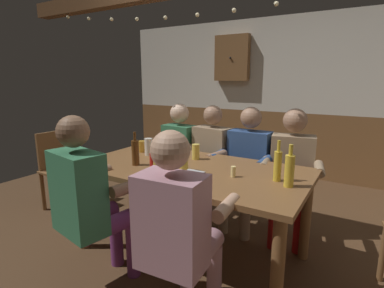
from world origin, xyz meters
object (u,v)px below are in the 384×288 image
at_px(person_2, 246,162).
at_px(pint_glass_0, 158,170).
at_px(dining_table, 190,178).
at_px(table_candle, 233,172).
at_px(person_1, 208,156).
at_px(bottle_0, 153,163).
at_px(wall_dart_cabinet, 232,58).
at_px(pint_glass_1, 149,147).
at_px(person_3, 292,168).
at_px(person_0, 176,151).
at_px(bottle_2, 278,165).
at_px(chair_empty_near_left, 62,167).
at_px(pint_glass_3, 142,146).
at_px(bottle_3, 289,170).
at_px(person_5, 179,225).
at_px(person_4, 88,197).
at_px(pint_glass_4, 184,162).
at_px(plate_0, 173,156).
at_px(pint_glass_2, 196,152).
at_px(condiment_caddy, 194,175).
at_px(bottle_1, 135,152).

distance_m(person_2, pint_glass_0, 1.13).
xyz_separation_m(dining_table, table_candle, (0.40, -0.05, 0.14)).
xyz_separation_m(person_1, bottle_0, (0.08, -1.03, 0.19)).
xyz_separation_m(dining_table, wall_dart_cabinet, (-0.77, 2.53, 1.11)).
bearing_deg(pint_glass_1, person_2, 38.29).
height_order(person_3, pint_glass_0, person_3).
distance_m(person_0, bottle_2, 1.52).
distance_m(dining_table, chair_empty_near_left, 1.77).
height_order(person_2, wall_dart_cabinet, wall_dart_cabinet).
height_order(dining_table, pint_glass_1, pint_glass_1).
bearing_deg(pint_glass_3, bottle_3, -9.43).
height_order(person_2, bottle_0, person_2).
bearing_deg(pint_glass_3, person_5, -41.41).
distance_m(person_4, pint_glass_4, 0.74).
xyz_separation_m(bottle_0, bottle_2, (0.83, 0.33, 0.03)).
distance_m(plate_0, pint_glass_4, 0.46).
height_order(plate_0, pint_glass_3, pint_glass_3).
relative_size(person_1, pint_glass_4, 8.52).
height_order(bottle_3, pint_glass_3, bottle_3).
distance_m(chair_empty_near_left, bottle_0, 1.71).
xyz_separation_m(person_3, wall_dart_cabinet, (-1.42, 1.80, 1.12)).
bearing_deg(pint_glass_2, person_5, -64.68).
distance_m(person_5, pint_glass_0, 0.57).
distance_m(person_3, pint_glass_3, 1.43).
distance_m(person_2, person_5, 1.45).
bearing_deg(wall_dart_cabinet, plate_0, -78.80).
height_order(person_3, bottle_3, person_3).
height_order(chair_empty_near_left, condiment_caddy, chair_empty_near_left).
bearing_deg(person_0, pint_glass_0, 124.86).
bearing_deg(pint_glass_1, chair_empty_near_left, -176.33).
xyz_separation_m(person_2, bottle_0, (-0.34, -1.03, 0.19)).
bearing_deg(bottle_3, pint_glass_2, 162.42).
height_order(person_0, pint_glass_1, person_0).
distance_m(person_2, table_candle, 0.81).
bearing_deg(bottle_1, pint_glass_0, -25.93).
xyz_separation_m(person_2, pint_glass_3, (-0.89, -0.52, 0.16)).
bearing_deg(person_5, condiment_caddy, 107.58).
bearing_deg(condiment_caddy, dining_table, 126.64).
bearing_deg(plate_0, person_4, -92.94).
bearing_deg(table_candle, person_3, 72.54).
bearing_deg(dining_table, person_3, 48.38).
distance_m(person_1, chair_empty_near_left, 1.69).
xyz_separation_m(bottle_0, bottle_1, (-0.28, 0.12, 0.02)).
xyz_separation_m(pint_glass_3, wall_dart_cabinet, (-0.10, 2.33, 0.96)).
xyz_separation_m(person_2, pint_glass_2, (-0.29, -0.49, 0.17)).
distance_m(person_2, person_3, 0.43).
relative_size(plate_0, pint_glass_2, 1.48).
relative_size(person_3, bottle_1, 4.33).
xyz_separation_m(person_5, bottle_0, (-0.50, 0.42, 0.19)).
bearing_deg(pint_glass_2, person_3, 33.96).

